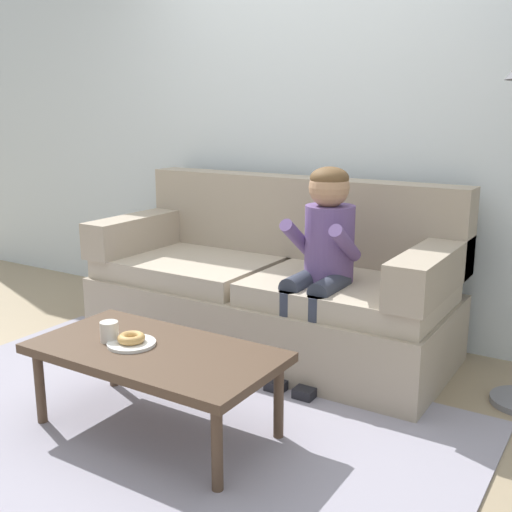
{
  "coord_description": "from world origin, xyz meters",
  "views": [
    {
      "loc": [
        1.74,
        -2.17,
        1.39
      ],
      "look_at": [
        0.1,
        0.45,
        0.65
      ],
      "focal_mm": 43.49,
      "sensor_mm": 36.0,
      "label": 1
    }
  ],
  "objects_px": {
    "donut": "(131,338)",
    "person_child": "(323,252)",
    "couch": "(272,289)",
    "coffee_table": "(155,357)",
    "mug": "(109,332)"
  },
  "relations": [
    {
      "from": "couch",
      "to": "person_child",
      "type": "bearing_deg",
      "value": -26.62
    },
    {
      "from": "person_child",
      "to": "mug",
      "type": "bearing_deg",
      "value": -119.17
    },
    {
      "from": "donut",
      "to": "mug",
      "type": "bearing_deg",
      "value": -171.03
    },
    {
      "from": "mug",
      "to": "couch",
      "type": "bearing_deg",
      "value": 83.96
    },
    {
      "from": "couch",
      "to": "donut",
      "type": "distance_m",
      "value": 1.18
    },
    {
      "from": "person_child",
      "to": "donut",
      "type": "xyz_separation_m",
      "value": [
        -0.44,
        -0.97,
        -0.25
      ]
    },
    {
      "from": "coffee_table",
      "to": "donut",
      "type": "bearing_deg",
      "value": -167.58
    },
    {
      "from": "coffee_table",
      "to": "donut",
      "type": "height_order",
      "value": "donut"
    },
    {
      "from": "coffee_table",
      "to": "mug",
      "type": "height_order",
      "value": "mug"
    },
    {
      "from": "couch",
      "to": "donut",
      "type": "height_order",
      "value": "couch"
    },
    {
      "from": "donut",
      "to": "person_child",
      "type": "bearing_deg",
      "value": 65.65
    },
    {
      "from": "person_child",
      "to": "donut",
      "type": "distance_m",
      "value": 1.09
    },
    {
      "from": "donut",
      "to": "couch",
      "type": "bearing_deg",
      "value": 89.29
    },
    {
      "from": "mug",
      "to": "coffee_table",
      "type": "bearing_deg",
      "value": 10.68
    },
    {
      "from": "coffee_table",
      "to": "person_child",
      "type": "relative_size",
      "value": 0.99
    }
  ]
}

